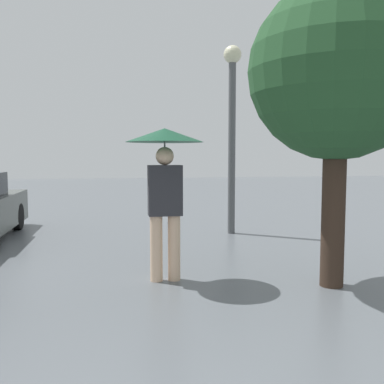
{
  "coord_description": "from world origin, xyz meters",
  "views": [
    {
      "loc": [
        -0.4,
        -0.56,
        1.6
      ],
      "look_at": [
        0.56,
        4.8,
        1.14
      ],
      "focal_mm": 40.0,
      "sensor_mm": 36.0,
      "label": 1
    }
  ],
  "objects": [
    {
      "name": "pedestrian",
      "position": [
        0.22,
        4.8,
        1.47
      ],
      "size": [
        0.98,
        0.98,
        1.94
      ],
      "color": "beige",
      "rests_on": "ground_plane"
    },
    {
      "name": "street_lamp",
      "position": [
        1.94,
        7.9,
        2.46
      ],
      "size": [
        0.36,
        0.36,
        3.8
      ],
      "color": "#515456",
      "rests_on": "ground_plane"
    },
    {
      "name": "tree",
      "position": [
        2.21,
        4.21,
        2.57
      ],
      "size": [
        2.11,
        2.11,
        3.65
      ],
      "color": "#38281E",
      "rests_on": "ground_plane"
    }
  ]
}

